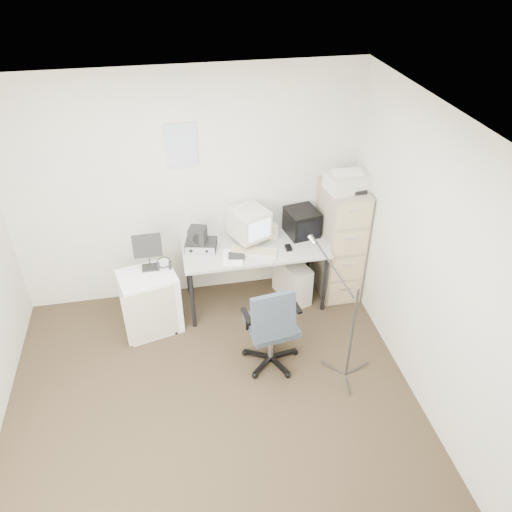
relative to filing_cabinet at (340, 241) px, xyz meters
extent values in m
cube|color=#2F2617|center=(-1.58, -1.48, -0.66)|extent=(3.60, 3.60, 0.01)
cube|color=white|center=(-1.58, -1.48, 1.85)|extent=(3.60, 3.60, 0.01)
cube|color=beige|center=(-1.58, 0.32, 0.60)|extent=(3.60, 0.02, 2.50)
cube|color=beige|center=(0.22, -1.48, 0.60)|extent=(0.02, 3.60, 2.50)
cube|color=white|center=(-1.60, 0.31, 1.10)|extent=(0.30, 0.02, 0.44)
cube|color=gray|center=(0.00, 0.00, 0.00)|extent=(0.40, 0.60, 1.30)
cube|color=#B9B49E|center=(0.00, -0.04, 0.73)|extent=(0.46, 0.35, 0.16)
cube|color=#9B9A8F|center=(-0.95, -0.03, -0.29)|extent=(1.50, 0.70, 0.73)
cube|color=#B9B49E|center=(-0.99, 0.07, 0.27)|extent=(0.45, 0.46, 0.37)
cube|color=black|center=(-0.41, 0.11, 0.22)|extent=(0.36, 0.38, 0.28)
cube|color=#BDB69A|center=(-0.73, 0.09, 0.16)|extent=(0.09, 0.09, 0.16)
cube|color=#B9B49E|center=(-0.98, -0.16, 0.09)|extent=(0.49, 0.31, 0.03)
cube|color=black|center=(-0.62, -0.16, 0.10)|extent=(0.06, 0.10, 0.03)
cube|color=black|center=(-1.50, 0.02, 0.12)|extent=(0.35, 0.29, 0.09)
cube|color=black|center=(-1.53, 0.02, 0.25)|extent=(0.21, 0.20, 0.17)
cube|color=white|center=(-1.21, -0.21, 0.09)|extent=(0.24, 0.30, 0.02)
cube|color=#B9B49E|center=(-0.53, -0.05, -0.42)|extent=(0.36, 0.53, 0.46)
cube|color=#313D4C|center=(-0.97, -0.97, -0.16)|extent=(0.63, 0.63, 0.97)
cube|color=white|center=(-2.07, -0.25, -0.31)|extent=(0.63, 0.55, 0.67)
cube|color=black|center=(-2.03, -0.14, 0.22)|extent=(0.29, 0.17, 0.41)
torus|color=black|center=(-1.89, -0.18, 0.07)|extent=(0.17, 0.17, 0.03)
cylinder|color=black|center=(-0.31, -1.28, 0.03)|extent=(0.03, 0.03, 1.36)
camera|label=1|loc=(-1.76, -4.29, 2.96)|focal=35.00mm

